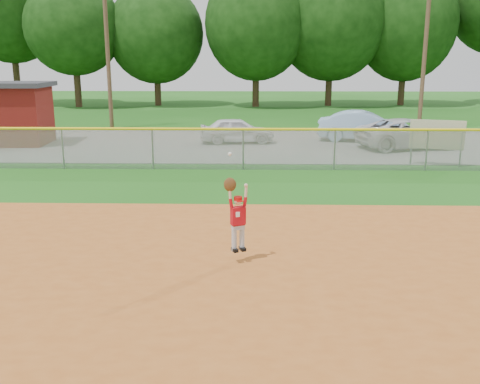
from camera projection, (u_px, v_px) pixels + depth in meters
name	position (u px, v px, depth m)	size (l,w,h in m)	color
ground	(233.00, 276.00, 10.02)	(120.00, 120.00, 0.00)	#1A5313
clay_infield	(224.00, 364.00, 7.11)	(24.00, 16.00, 0.04)	#A3531D
parking_strip	(246.00, 144.00, 25.54)	(44.00, 10.00, 0.03)	gray
car_white_a	(237.00, 130.00, 25.73)	(1.43, 3.56, 1.21)	white
car_blue	(364.00, 126.00, 26.26)	(1.55, 4.45, 1.47)	#91B6D8
car_white_b	(409.00, 133.00, 24.18)	(2.21, 4.80, 1.33)	silver
utility_shed	(9.00, 113.00, 25.19)	(4.09, 3.28, 2.93)	#54100C
sponsor_sign	(437.00, 136.00, 20.08)	(1.91, 0.62, 1.76)	gray
outfield_fence	(243.00, 146.00, 19.51)	(40.06, 0.10, 1.55)	gray
power_lines	(265.00, 46.00, 30.21)	(19.40, 0.24, 9.00)	#4C3823
tree_line	(261.00, 16.00, 44.95)	(62.37, 13.00, 14.43)	#422D1C
ballplayer	(237.00, 215.00, 10.40)	(0.48, 0.29, 1.99)	silver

